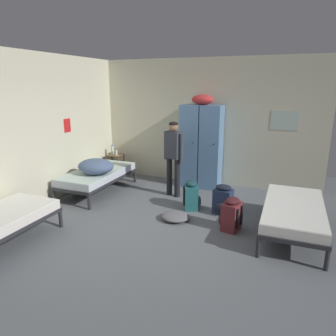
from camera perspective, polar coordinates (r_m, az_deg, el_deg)
The scene contains 14 objects.
ground_plane at distance 5.18m, azimuth -1.09°, elevation -10.90°, with size 8.38×8.38×0.00m, color slate.
room_backdrop at distance 6.46m, azimuth -7.19°, elevation 7.51°, with size 5.18×5.30×2.86m.
locker_bank at distance 7.00m, azimuth 6.17°, elevation 4.32°, with size 0.90×0.55×2.07m.
shelf_unit at distance 7.93m, azimuth -9.70°, elevation 0.86°, with size 0.38×0.30×0.57m.
bed_right at distance 5.22m, azimuth 22.18°, elevation -7.34°, with size 0.90×1.90×0.49m.
bed_left_rear at distance 6.86m, azimuth -12.89°, elevation -1.27°, with size 0.90×1.90×0.49m.
bedding_heap at distance 6.53m, azimuth -13.18°, elevation 0.30°, with size 0.76×0.63×0.31m.
person_traveler at distance 6.32m, azimuth 1.00°, elevation 2.99°, with size 0.47×0.30×1.56m.
water_bottle at distance 7.91m, azimuth -10.23°, elevation 3.30°, with size 0.07×0.07×0.25m.
lotion_bottle at distance 7.79m, azimuth -9.51°, elevation 2.89°, with size 0.05×0.05×0.17m.
backpack_navy at distance 5.68m, azimuth 10.08°, elevation -5.88°, with size 0.36×0.37×0.55m.
backpack_teal at distance 5.84m, azimuth 4.40°, elevation -5.10°, with size 0.40×0.39×0.55m.
backpack_maroon at distance 5.11m, azimuth 11.54°, elevation -8.43°, with size 0.38×0.37×0.55m.
clothes_pile_grey at distance 5.43m, azimuth 1.38°, elevation -8.91°, with size 0.50×0.47×0.13m.
Camera 1 is at (1.81, -4.29, 2.28)m, focal length 32.99 mm.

